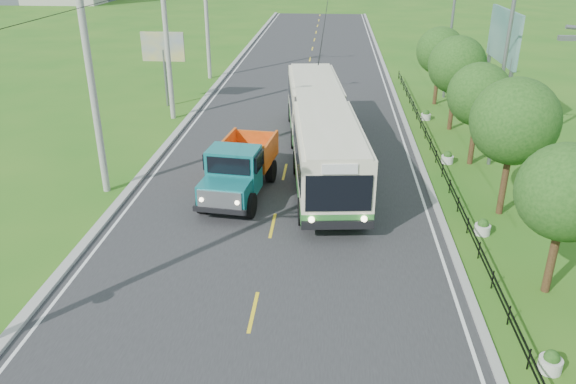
# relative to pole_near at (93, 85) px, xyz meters

# --- Properties ---
(ground) EXTENTS (240.00, 240.00, 0.00)m
(ground) POSITION_rel_pole_near_xyz_m (8.26, -9.00, -5.09)
(ground) COLOR #276417
(ground) RESTS_ON ground
(road) EXTENTS (14.00, 120.00, 0.02)m
(road) POSITION_rel_pole_near_xyz_m (8.26, 11.00, -5.08)
(road) COLOR #28282B
(road) RESTS_ON ground
(curb_left) EXTENTS (0.40, 120.00, 0.15)m
(curb_left) POSITION_rel_pole_near_xyz_m (1.06, 11.00, -5.02)
(curb_left) COLOR #9E9E99
(curb_left) RESTS_ON ground
(curb_right) EXTENTS (0.30, 120.00, 0.10)m
(curb_right) POSITION_rel_pole_near_xyz_m (15.41, 11.00, -5.04)
(curb_right) COLOR #9E9E99
(curb_right) RESTS_ON ground
(edge_line_left) EXTENTS (0.12, 120.00, 0.00)m
(edge_line_left) POSITION_rel_pole_near_xyz_m (1.61, 11.00, -5.07)
(edge_line_left) COLOR silver
(edge_line_left) RESTS_ON road
(edge_line_right) EXTENTS (0.12, 120.00, 0.00)m
(edge_line_right) POSITION_rel_pole_near_xyz_m (14.91, 11.00, -5.07)
(edge_line_right) COLOR silver
(edge_line_right) RESTS_ON road
(centre_dash) EXTENTS (0.12, 2.20, 0.00)m
(centre_dash) POSITION_rel_pole_near_xyz_m (8.26, -9.00, -5.07)
(centre_dash) COLOR yellow
(centre_dash) RESTS_ON road
(railing_right) EXTENTS (0.04, 40.00, 0.60)m
(railing_right) POSITION_rel_pole_near_xyz_m (16.26, 5.00, -4.79)
(railing_right) COLOR black
(railing_right) RESTS_ON ground
(pole_near) EXTENTS (3.51, 0.32, 10.00)m
(pole_near) POSITION_rel_pole_near_xyz_m (0.00, 0.00, 0.00)
(pole_near) COLOR gray
(pole_near) RESTS_ON ground
(pole_mid) EXTENTS (3.51, 0.32, 10.00)m
(pole_mid) POSITION_rel_pole_near_xyz_m (0.00, 12.00, 0.00)
(pole_mid) COLOR gray
(pole_mid) RESTS_ON ground
(pole_far) EXTENTS (3.51, 0.32, 10.00)m
(pole_far) POSITION_rel_pole_near_xyz_m (0.00, 24.00, 0.00)
(pole_far) COLOR gray
(pole_far) RESTS_ON ground
(tree_second) EXTENTS (3.18, 3.26, 5.30)m
(tree_second) POSITION_rel_pole_near_xyz_m (18.12, -6.86, -1.57)
(tree_second) COLOR #382314
(tree_second) RESTS_ON ground
(tree_third) EXTENTS (3.60, 3.62, 6.00)m
(tree_third) POSITION_rel_pole_near_xyz_m (18.12, -0.86, -1.11)
(tree_third) COLOR #382314
(tree_third) RESTS_ON ground
(tree_fourth) EXTENTS (3.24, 3.31, 5.40)m
(tree_fourth) POSITION_rel_pole_near_xyz_m (18.12, 5.14, -1.51)
(tree_fourth) COLOR #382314
(tree_fourth) RESTS_ON ground
(tree_fifth) EXTENTS (3.48, 3.52, 5.80)m
(tree_fifth) POSITION_rel_pole_near_xyz_m (18.12, 11.14, -1.24)
(tree_fifth) COLOR #382314
(tree_fifth) RESTS_ON ground
(tree_back) EXTENTS (3.30, 3.36, 5.50)m
(tree_back) POSITION_rel_pole_near_xyz_m (18.12, 17.14, -1.44)
(tree_back) COLOR #382314
(tree_back) RESTS_ON ground
(streetlight_mid) EXTENTS (3.02, 0.20, 9.07)m
(streetlight_mid) POSITION_rel_pole_near_xyz_m (18.90, 5.00, -0.19)
(streetlight_mid) COLOR slate
(streetlight_mid) RESTS_ON ground
(streetlight_far) EXTENTS (3.02, 0.20, 9.07)m
(streetlight_far) POSITION_rel_pole_near_xyz_m (18.90, 19.00, -0.19)
(streetlight_far) COLOR slate
(streetlight_far) RESTS_ON ground
(planter_front) EXTENTS (0.64, 0.64, 0.67)m
(planter_front) POSITION_rel_pole_near_xyz_m (16.86, -11.00, -4.81)
(planter_front) COLOR silver
(planter_front) RESTS_ON ground
(planter_near) EXTENTS (0.64, 0.64, 0.67)m
(planter_near) POSITION_rel_pole_near_xyz_m (16.86, -3.00, -4.81)
(planter_near) COLOR silver
(planter_near) RESTS_ON ground
(planter_mid) EXTENTS (0.64, 0.64, 0.67)m
(planter_mid) POSITION_rel_pole_near_xyz_m (16.86, 5.00, -4.81)
(planter_mid) COLOR silver
(planter_mid) RESTS_ON ground
(planter_far) EXTENTS (0.64, 0.64, 0.67)m
(planter_far) POSITION_rel_pole_near_xyz_m (16.86, 13.00, -4.81)
(planter_far) COLOR silver
(planter_far) RESTS_ON ground
(billboard_left) EXTENTS (3.00, 0.20, 5.20)m
(billboard_left) POSITION_rel_pole_near_xyz_m (-1.24, 15.00, -1.23)
(billboard_left) COLOR slate
(billboard_left) RESTS_ON ground
(billboard_right) EXTENTS (0.24, 6.00, 7.30)m
(billboard_right) POSITION_rel_pole_near_xyz_m (20.56, 11.00, 0.25)
(billboard_right) COLOR slate
(billboard_right) RESTS_ON ground
(bus) EXTENTS (4.72, 17.95, 3.43)m
(bus) POSITION_rel_pole_near_xyz_m (10.01, 4.61, -3.03)
(bus) COLOR #2E732F
(bus) RESTS_ON ground
(dump_truck) EXTENTS (3.06, 6.44, 2.61)m
(dump_truck) POSITION_rel_pole_near_xyz_m (6.42, 0.01, -3.62)
(dump_truck) COLOR #126B70
(dump_truck) RESTS_ON ground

